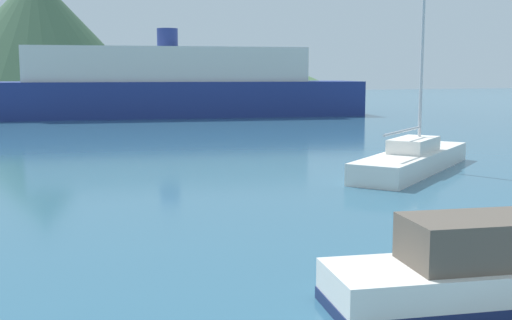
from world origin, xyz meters
name	(u,v)px	position (x,y,z in m)	size (l,w,h in m)	color
sailboat_inner	(413,158)	(8.23, 16.88, 0.50)	(8.23, 6.75, 8.87)	white
ferry_distant	(168,86)	(7.58, 51.15, 2.60)	(34.23, 12.95, 7.52)	navy
hill_central	(37,39)	(-1.16, 79.64, 7.86)	(29.31, 29.31, 15.71)	#38563D
hill_east	(257,77)	(27.67, 79.45, 3.16)	(29.87, 29.87, 6.31)	#476B42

